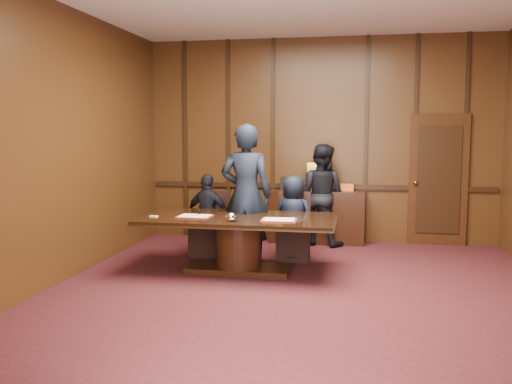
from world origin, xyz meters
TOP-DOWN VIEW (x-y plane):
  - room at (0.07, 0.14)m, footprint 7.00×7.04m
  - sideboard at (0.00, 3.26)m, footprint 1.60×0.45m
  - conference_table at (-0.90, 1.10)m, footprint 2.62×1.32m
  - folder_left at (-1.48, 0.98)m, footprint 0.47×0.34m
  - folder_right at (-0.32, 0.89)m, footprint 0.48×0.35m
  - inkstand at (-0.90, 0.65)m, footprint 0.20×0.14m
  - notepad at (-2.02, 0.88)m, footprint 0.11×0.09m
  - chair_left at (-1.54, 1.98)m, footprint 0.56×0.56m
  - chair_right at (-0.25, 1.98)m, footprint 0.50×0.50m
  - signatory_left at (-1.55, 1.90)m, footprint 0.79×0.47m
  - signatory_right at (-0.25, 1.90)m, footprint 0.70×0.55m
  - witness_left at (-0.89, 1.55)m, footprint 0.74×0.49m
  - witness_right at (0.08, 3.10)m, footprint 0.99×0.88m

SIDE VIEW (x-z plane):
  - chair_left at x=-1.54m, z-range -0.20..0.79m
  - chair_right at x=-0.25m, z-range -0.20..0.79m
  - sideboard at x=0.00m, z-range -0.28..1.26m
  - conference_table at x=-0.90m, z-range 0.13..0.89m
  - signatory_left at x=-1.55m, z-range 0.00..1.26m
  - signatory_right at x=-0.25m, z-range 0.00..1.27m
  - notepad at x=-2.02m, z-range 0.76..0.77m
  - folder_left at x=-1.48m, z-range 0.76..0.78m
  - folder_right at x=-0.32m, z-range 0.76..0.78m
  - inkstand at x=-0.90m, z-range 0.76..0.87m
  - witness_right at x=0.08m, z-range 0.00..1.69m
  - witness_left at x=-0.89m, z-range 0.00..2.01m
  - room at x=0.07m, z-range -0.03..3.47m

